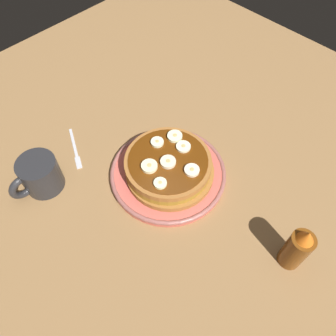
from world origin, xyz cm
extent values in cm
cube|color=olive|center=(0.00, 0.00, -1.50)|extent=(140.00, 140.00, 3.00)
cylinder|color=#CC594C|center=(0.00, 0.00, 0.74)|extent=(26.61, 26.61, 1.49)
torus|color=#965750|center=(0.00, 0.00, 1.27)|extent=(26.86, 26.86, 1.04)
cylinder|color=#9A622B|center=(-0.06, 0.58, 2.23)|extent=(20.13, 20.13, 1.49)
cylinder|color=#A47423|center=(-0.14, 0.32, 3.72)|extent=(19.47, 19.47, 1.49)
cylinder|color=#9F622C|center=(0.13, -0.33, 5.21)|extent=(19.49, 19.49, 1.49)
cylinder|color=#592B0A|center=(0.00, 0.00, 6.03)|extent=(17.79, 17.79, 0.16)
cylinder|color=beige|center=(0.59, 0.59, 6.42)|extent=(3.44, 3.44, 0.94)
cylinder|color=tan|center=(0.59, 0.59, 6.94)|extent=(0.96, 0.96, 0.08)
cylinder|color=#EBEDBF|center=(-1.64, -5.07, 6.37)|extent=(2.96, 2.96, 0.83)
cylinder|color=tan|center=(-1.64, -5.07, 6.82)|extent=(0.83, 0.83, 0.08)
cylinder|color=#EEEAC1|center=(-4.91, -0.17, 6.32)|extent=(3.31, 3.31, 0.73)
cylinder|color=tan|center=(-4.91, -0.17, 6.72)|extent=(0.93, 0.93, 0.08)
cylinder|color=#FCEEB3|center=(4.24, -1.48, 6.43)|extent=(3.57, 3.57, 0.96)
cylinder|color=tan|center=(4.24, -1.48, 6.95)|extent=(1.00, 1.00, 0.08)
cylinder|color=#F8E5C1|center=(-1.45, 5.73, 6.39)|extent=(3.30, 3.30, 0.88)
cylinder|color=tan|center=(-1.45, 5.73, 6.87)|extent=(0.92, 0.92, 0.08)
cylinder|color=#F0F3BA|center=(5.60, 3.23, 6.36)|extent=(2.79, 2.79, 0.81)
cylinder|color=tan|center=(5.60, 3.23, 6.80)|extent=(0.78, 0.78, 0.08)
cylinder|color=#EFF4BD|center=(-5.69, -3.43, 6.40)|extent=(3.47, 3.47, 0.89)
cylinder|color=tan|center=(-5.69, -3.43, 6.88)|extent=(0.97, 0.97, 0.08)
cylinder|color=#262628|center=(21.50, -18.21, 4.12)|extent=(8.65, 8.65, 8.24)
cylinder|color=black|center=(21.50, -18.21, 7.41)|extent=(7.35, 7.35, 0.49)
torus|color=#262628|center=(26.04, -18.21, 4.12)|extent=(6.17, 1.56, 6.17)
cube|color=silver|center=(9.78, -23.65, 0.25)|extent=(4.81, 8.84, 0.50)
cube|color=silver|center=(12.64, -17.81, 0.25)|extent=(2.67, 3.70, 0.50)
cylinder|color=brown|center=(-2.58, 31.32, 4.95)|extent=(4.55, 4.55, 9.91)
cone|color=orange|center=(-2.58, 31.32, 11.27)|extent=(3.18, 3.18, 2.73)
camera|label=1|loc=(30.96, 30.60, 65.79)|focal=35.97mm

